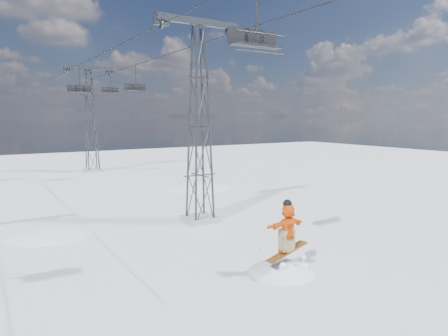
{
  "coord_description": "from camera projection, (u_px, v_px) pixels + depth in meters",
  "views": [
    {
      "loc": [
        -9.98,
        -12.01,
        6.1
      ],
      "look_at": [
        0.22,
        4.43,
        3.6
      ],
      "focal_mm": 32.0,
      "sensor_mm": 36.0,
      "label": 1
    }
  ],
  "objects": [
    {
      "name": "ground",
      "position": [
        277.0,
        268.0,
        16.12
      ],
      "size": [
        120.0,
        120.0,
        0.0
      ],
      "primitive_type": "plane",
      "color": "white",
      "rests_on": "ground"
    },
    {
      "name": "snow_terrain",
      "position": [
        65.0,
        309.0,
        32.75
      ],
      "size": [
        39.0,
        37.0,
        22.0
      ],
      "color": "white",
      "rests_on": "ground"
    },
    {
      "name": "lift_tower_near",
      "position": [
        199.0,
        128.0,
        22.58
      ],
      "size": [
        5.2,
        1.8,
        11.43
      ],
      "color": "#999999",
      "rests_on": "ground"
    },
    {
      "name": "lift_tower_far",
      "position": [
        91.0,
        122.0,
        43.64
      ],
      "size": [
        5.2,
        1.8,
        11.43
      ],
      "color": "#999999",
      "rests_on": "ground"
    },
    {
      "name": "haul_cables",
      "position": [
        130.0,
        56.0,
        31.58
      ],
      "size": [
        4.46,
        51.0,
        0.06
      ],
      "color": "black",
      "rests_on": "ground"
    },
    {
      "name": "snowboarder_jump",
      "position": [
        281.0,
        310.0,
        15.96
      ],
      "size": [
        4.4,
        4.4,
        6.92
      ],
      "color": "white",
      "rests_on": "ground"
    },
    {
      "name": "lift_chair_near",
      "position": [
        255.0,
        39.0,
        14.03
      ],
      "size": [
        2.08,
        0.6,
        2.57
      ],
      "color": "black",
      "rests_on": "ground"
    },
    {
      "name": "lift_chair_mid",
      "position": [
        136.0,
        88.0,
        37.22
      ],
      "size": [
        2.11,
        0.61,
        2.61
      ],
      "color": "black",
      "rests_on": "ground"
    },
    {
      "name": "lift_chair_far",
      "position": [
        80.0,
        89.0,
        37.47
      ],
      "size": [
        2.22,
        0.64,
        2.75
      ],
      "color": "black",
      "rests_on": "ground"
    },
    {
      "name": "lift_chair_extra",
      "position": [
        110.0,
        90.0,
        44.14
      ],
      "size": [
        1.9,
        0.55,
        2.36
      ],
      "color": "black",
      "rests_on": "ground"
    }
  ]
}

